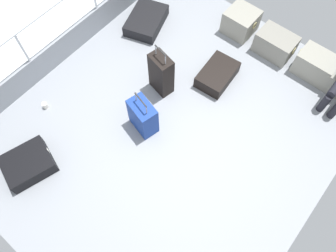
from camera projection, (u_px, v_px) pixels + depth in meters
The scene contains 13 objects.
ground_plane at pixel (173, 127), 4.93m from camera, with size 4.40×5.20×0.06m, color gray.
gunwale_port at pixel (69, 43), 5.32m from camera, with size 0.06×5.20×0.45m, color gray.
railing_port at pixel (58, 17), 4.82m from camera, with size 0.04×4.20×1.02m.
sea_wake at pixel (25, 25), 6.24m from camera, with size 12.00×12.00×0.01m.
cargo_crate_0 at pixel (241, 22), 5.55m from camera, with size 0.53×0.48×0.41m.
cargo_crate_1 at pixel (275, 44), 5.35m from camera, with size 0.64×0.41×0.38m.
cargo_crate_2 at pixel (315, 65), 5.16m from camera, with size 0.62×0.40×0.40m.
suitcase_0 at pixel (28, 164), 4.51m from camera, with size 0.69×0.76×0.22m.
suitcase_1 at pixel (161, 74), 4.88m from camera, with size 0.39×0.29×0.90m.
suitcase_2 at pixel (143, 116), 4.65m from camera, with size 0.46×0.35×0.74m.
suitcase_3 at pixel (217, 75), 5.18m from camera, with size 0.50×0.70×0.22m.
suitcase_4 at pixel (146, 21), 5.70m from camera, with size 0.76×0.91×0.20m.
paper_cup at pixel (45, 105), 5.00m from camera, with size 0.08×0.08×0.10m, color white.
Camera 1 is at (1.35, -1.75, 4.38)m, focal length 35.45 mm.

